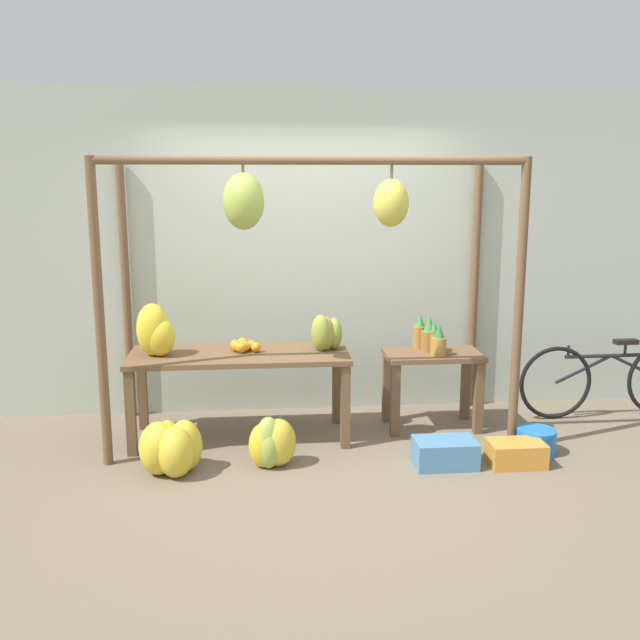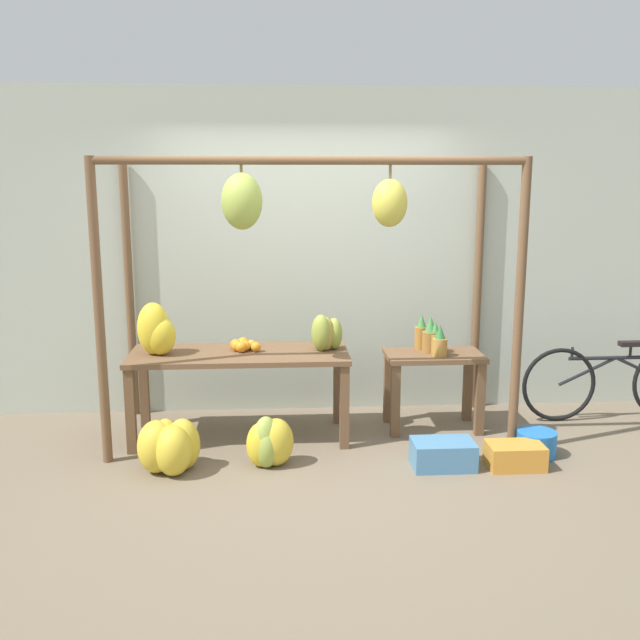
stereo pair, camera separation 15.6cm
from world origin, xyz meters
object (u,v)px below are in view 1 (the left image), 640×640
(fruit_crate_purple, at_px, (516,453))
(parked_bicycle, at_px, (610,379))
(orange_pile, at_px, (243,346))
(banana_pile_ground_right, at_px, (271,444))
(blue_bucket, at_px, (536,441))
(banana_pile_on_table, at_px, (156,332))
(banana_pile_ground_left, at_px, (172,448))
(pineapple_cluster, at_px, (430,337))
(papaya_pile, at_px, (325,334))
(fruit_crate_white, at_px, (445,453))

(fruit_crate_purple, bearing_deg, parked_bicycle, 39.17)
(orange_pile, bearing_deg, banana_pile_ground_right, -73.48)
(blue_bucket, bearing_deg, banana_pile_on_table, 170.13)
(banana_pile_ground_left, distance_m, parked_bicycle, 3.74)
(pineapple_cluster, distance_m, banana_pile_ground_left, 2.25)
(banana_pile_on_table, xyz_separation_m, parked_bicycle, (3.80, 0.25, -0.55))
(papaya_pile, bearing_deg, banana_pile_on_table, -177.53)
(fruit_crate_purple, bearing_deg, banana_pile_ground_right, 175.59)
(banana_pile_on_table, distance_m, banana_pile_ground_left, 0.94)
(orange_pile, bearing_deg, banana_pile_on_table, -172.89)
(pineapple_cluster, bearing_deg, banana_pile_ground_left, -158.78)
(orange_pile, relative_size, banana_pile_ground_left, 0.51)
(banana_pile_ground_left, bearing_deg, fruit_crate_white, -1.66)
(pineapple_cluster, height_order, papaya_pile, papaya_pile)
(parked_bicycle, relative_size, papaya_pile, 5.49)
(pineapple_cluster, xyz_separation_m, parked_bicycle, (1.61, 0.08, -0.42))
(orange_pile, xyz_separation_m, fruit_crate_white, (1.44, -0.75, -0.65))
(banana_pile_ground_left, bearing_deg, papaya_pile, 30.20)
(banana_pile_on_table, xyz_separation_m, fruit_crate_purple, (2.62, -0.71, -0.80))
(banana_pile_ground_right, height_order, fruit_crate_purple, banana_pile_ground_right)
(orange_pile, bearing_deg, pineapple_cluster, 3.45)
(banana_pile_ground_left, height_order, fruit_crate_purple, banana_pile_ground_left)
(pineapple_cluster, height_order, banana_pile_ground_right, pineapple_cluster)
(banana_pile_ground_right, bearing_deg, fruit_crate_purple, -4.41)
(banana_pile_ground_left, bearing_deg, fruit_crate_purple, -2.18)
(banana_pile_on_table, distance_m, fruit_crate_purple, 2.83)
(banana_pile_ground_left, distance_m, fruit_crate_purple, 2.47)
(pineapple_cluster, distance_m, parked_bicycle, 1.67)
(banana_pile_on_table, height_order, parked_bicycle, banana_pile_on_table)
(fruit_crate_white, xyz_separation_m, papaya_pile, (-0.80, 0.73, 0.73))
(pineapple_cluster, height_order, fruit_crate_white, pineapple_cluster)
(blue_bucket, distance_m, fruit_crate_purple, 0.31)
(banana_pile_ground_right, distance_m, fruit_crate_purple, 1.77)
(fruit_crate_purple, bearing_deg, fruit_crate_white, 175.85)
(orange_pile, xyz_separation_m, papaya_pile, (0.65, -0.03, 0.09))
(papaya_pile, bearing_deg, orange_pile, 177.68)
(fruit_crate_white, height_order, blue_bucket, fruit_crate_white)
(parked_bicycle, bearing_deg, papaya_pile, -175.52)
(fruit_crate_white, bearing_deg, orange_pile, 152.51)
(pineapple_cluster, xyz_separation_m, blue_bucket, (0.67, -0.67, -0.67))
(pineapple_cluster, height_order, parked_bicycle, pineapple_cluster)
(orange_pile, distance_m, papaya_pile, 0.65)
(pineapple_cluster, distance_m, papaya_pile, 0.89)
(pineapple_cluster, bearing_deg, fruit_crate_purple, -63.66)
(orange_pile, bearing_deg, fruit_crate_purple, -21.92)
(pineapple_cluster, xyz_separation_m, banana_pile_ground_left, (-2.03, -0.79, -0.58))
(fruit_crate_white, xyz_separation_m, parked_bicycle, (1.69, 0.92, 0.24))
(banana_pile_on_table, distance_m, banana_pile_ground_right, 1.25)
(papaya_pile, bearing_deg, fruit_crate_white, -42.29)
(orange_pile, distance_m, banana_pile_ground_left, 1.02)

